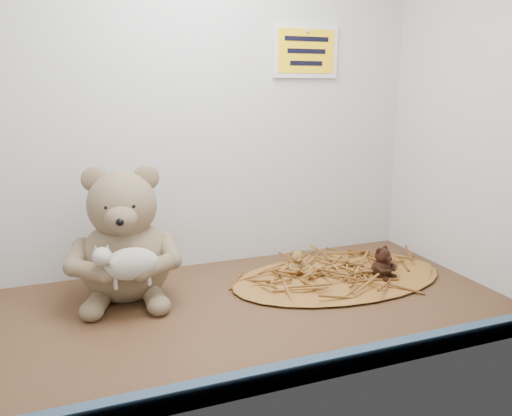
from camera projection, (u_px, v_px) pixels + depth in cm
name	position (u px, v px, depth cm)	size (l,w,h in cm)	color
alcove_shell	(217.00, 92.00, 103.18)	(120.40, 60.20, 90.40)	#3F2616
front_rail	(290.00, 374.00, 79.05)	(119.28, 2.20, 3.60)	#37576A
straw_bed	(338.00, 277.00, 122.64)	(54.63, 31.72, 1.06)	brown
main_teddy	(124.00, 233.00, 108.76)	(24.06, 25.39, 29.83)	olive
toy_lamb	(131.00, 264.00, 99.84)	(14.23, 8.69, 9.20)	#B1B09F
mini_teddy_tan	(297.00, 261.00, 122.52)	(5.14, 5.43, 6.38)	olive
mini_teddy_brown	(382.00, 261.00, 120.83)	(6.22, 6.56, 7.71)	black
wall_sign	(306.00, 51.00, 129.63)	(16.00, 1.20, 11.00)	yellow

